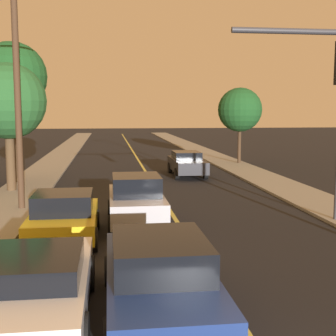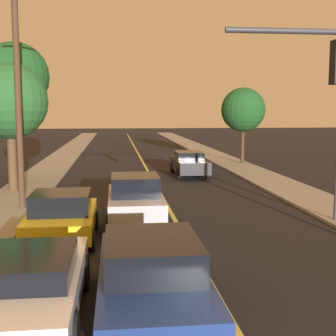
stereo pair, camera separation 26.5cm
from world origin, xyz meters
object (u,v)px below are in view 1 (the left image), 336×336
at_px(car_near_lane_front, 159,275).
at_px(car_outer_lane_front, 36,284).
at_px(tree_left_near, 8,102).
at_px(streetlamp_right, 331,76).
at_px(tree_left_far, 12,77).
at_px(tree_right_near, 240,110).
at_px(car_near_lane_second, 136,200).
at_px(utility_pole_left, 17,93).
at_px(car_far_oncoming, 187,163).
at_px(car_outer_lane_second, 64,216).

relative_size(car_near_lane_front, car_outer_lane_front, 1.08).
distance_m(car_near_lane_front, tree_left_near, 15.59).
height_order(streetlamp_right, tree_left_far, streetlamp_right).
bearing_deg(tree_right_near, car_outer_lane_front, -113.78).
bearing_deg(car_near_lane_front, tree_left_far, 108.80).
height_order(car_near_lane_second, utility_pole_left, utility_pole_left).
relative_size(car_far_oncoming, tree_left_near, 0.79).
bearing_deg(car_far_oncoming, tree_left_near, 26.94).
xyz_separation_m(car_outer_lane_front, tree_left_near, (-3.24, 14.22, 3.53)).
height_order(car_far_oncoming, utility_pole_left, utility_pole_left).
bearing_deg(car_near_lane_front, car_near_lane_second, 90.00).
bearing_deg(utility_pole_left, car_far_oncoming, 48.12).
height_order(car_near_lane_second, tree_left_far, tree_left_far).
bearing_deg(streetlamp_right, car_far_oncoming, 102.77).
bearing_deg(car_outer_lane_second, car_near_lane_second, 37.03).
xyz_separation_m(car_outer_lane_second, utility_pole_left, (-2.03, 4.52, 3.78)).
distance_m(car_near_lane_front, car_outer_lane_second, 5.86).
distance_m(utility_pole_left, tree_left_near, 4.41).
bearing_deg(car_near_lane_second, tree_left_near, 127.78).
relative_size(car_near_lane_second, utility_pole_left, 0.50).
bearing_deg(tree_right_near, car_near_lane_second, -116.27).
bearing_deg(car_outer_lane_second, tree_right_near, 60.39).
relative_size(car_near_lane_front, utility_pole_left, 0.60).
distance_m(streetlamp_right, utility_pole_left, 11.29).
distance_m(utility_pole_left, tree_right_near, 19.18).
bearing_deg(car_far_oncoming, car_outer_lane_front, 72.49).
relative_size(car_near_lane_front, tree_left_far, 0.69).
distance_m(car_near_lane_second, car_outer_lane_front, 7.50).
height_order(streetlamp_right, tree_left_near, streetlamp_right).
height_order(car_far_oncoming, tree_right_near, tree_right_near).
height_order(car_outer_lane_second, tree_left_near, tree_left_near).
distance_m(car_near_lane_second, tree_left_far, 12.39).
xyz_separation_m(car_far_oncoming, tree_left_far, (-9.50, -1.86, 4.83)).
distance_m(car_near_lane_front, car_outer_lane_front, 2.24).
relative_size(streetlamp_right, tree_right_near, 1.44).
distance_m(car_near_lane_front, streetlamp_right, 10.17).
xyz_separation_m(car_near_lane_second, car_outer_lane_second, (-2.24, -1.69, -0.10)).
xyz_separation_m(car_near_lane_front, car_outer_lane_second, (-2.24, 5.41, -0.03)).
distance_m(tree_left_near, tree_right_near, 17.21).
distance_m(car_outer_lane_second, streetlamp_right, 9.79).
relative_size(car_outer_lane_second, tree_left_near, 0.67).
xyz_separation_m(streetlamp_right, tree_left_far, (-12.28, 10.40, 0.58)).
bearing_deg(car_outer_lane_second, streetlamp_right, 7.61).
height_order(tree_left_near, tree_left_far, tree_left_far).
height_order(streetlamp_right, tree_right_near, streetlamp_right).
distance_m(car_outer_lane_second, tree_left_near, 9.98).
relative_size(car_far_oncoming, utility_pole_left, 0.55).
xyz_separation_m(car_near_lane_front, tree_right_near, (8.47, 24.26, 3.13)).
bearing_deg(car_outer_lane_front, car_far_oncoming, 72.49).
bearing_deg(car_near_lane_second, utility_pole_left, 146.45).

